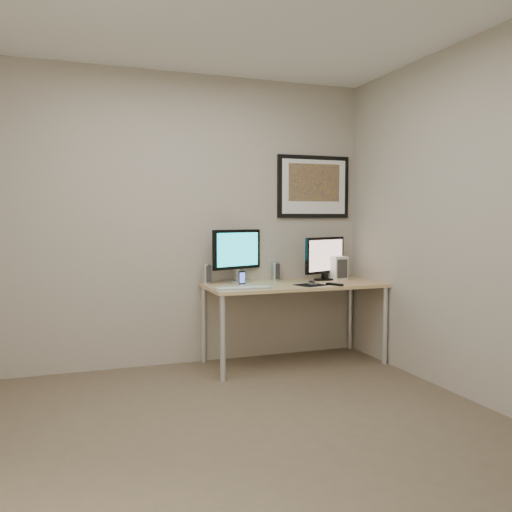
# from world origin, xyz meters

# --- Properties ---
(floor) EXTENTS (3.60, 3.60, 0.00)m
(floor) POSITION_xyz_m (0.00, 0.00, 0.00)
(floor) COLOR brown
(floor) RESTS_ON ground
(room) EXTENTS (3.60, 3.60, 3.60)m
(room) POSITION_xyz_m (0.00, 0.45, 1.64)
(room) COLOR white
(room) RESTS_ON ground
(desk) EXTENTS (1.60, 0.70, 0.73)m
(desk) POSITION_xyz_m (1.00, 1.35, 0.66)
(desk) COLOR tan
(desk) RESTS_ON floor
(framed_art) EXTENTS (0.75, 0.04, 0.60)m
(framed_art) POSITION_xyz_m (1.35, 1.68, 1.62)
(framed_art) COLOR black
(framed_art) RESTS_ON room
(monitor_large) EXTENTS (0.51, 0.25, 0.48)m
(monitor_large) POSITION_xyz_m (0.54, 1.60, 1.00)
(monitor_large) COLOR #B6B6BB
(monitor_large) RESTS_ON desk
(monitor_tv) EXTENTS (0.49, 0.23, 0.41)m
(monitor_tv) POSITION_xyz_m (1.37, 1.47, 0.95)
(monitor_tv) COLOR black
(monitor_tv) RESTS_ON desk
(speaker_left) EXTENTS (0.10, 0.10, 0.18)m
(speaker_left) POSITION_xyz_m (0.25, 1.58, 0.82)
(speaker_left) COLOR #B6B6BB
(speaker_left) RESTS_ON desk
(speaker_right) EXTENTS (0.09, 0.09, 0.17)m
(speaker_right) POSITION_xyz_m (0.93, 1.63, 0.82)
(speaker_right) COLOR #B6B6BB
(speaker_right) RESTS_ON desk
(phone_dock) EXTENTS (0.06, 0.06, 0.13)m
(phone_dock) POSITION_xyz_m (0.50, 1.32, 0.80)
(phone_dock) COLOR black
(phone_dock) RESTS_ON desk
(keyboard) EXTENTS (0.48, 0.14, 0.02)m
(keyboard) POSITION_xyz_m (0.45, 1.14, 0.74)
(keyboard) COLOR #B8B8BC
(keyboard) RESTS_ON desk
(mousepad) EXTENTS (0.30, 0.28, 0.00)m
(mousepad) POSITION_xyz_m (1.09, 1.18, 0.73)
(mousepad) COLOR black
(mousepad) RESTS_ON desk
(mouse) EXTENTS (0.06, 0.10, 0.03)m
(mouse) POSITION_xyz_m (1.11, 1.21, 0.75)
(mouse) COLOR black
(mouse) RESTS_ON mousepad
(remote) EXTENTS (0.10, 0.17, 0.02)m
(remote) POSITION_xyz_m (1.28, 1.10, 0.74)
(remote) COLOR black
(remote) RESTS_ON desk
(fan_unit) EXTENTS (0.16, 0.13, 0.22)m
(fan_unit) POSITION_xyz_m (1.51, 1.45, 0.84)
(fan_unit) COLOR silver
(fan_unit) RESTS_ON desk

